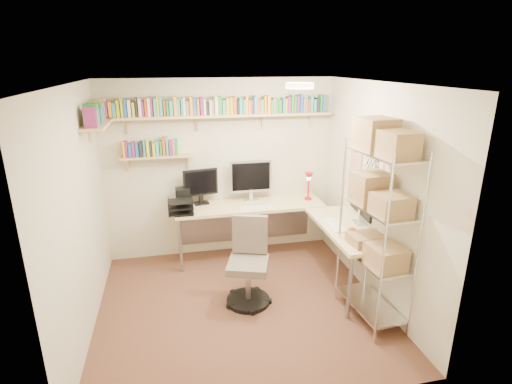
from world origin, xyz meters
TOP-DOWN VIEW (x-y plane):
  - ground at (0.00, 0.00)m, footprint 3.20×3.20m
  - room_shell at (0.00, 0.00)m, footprint 3.24×3.04m
  - wall_shelves at (-0.42, 1.30)m, footprint 3.12×1.09m
  - corner_desk at (0.50, 0.95)m, footprint 2.47×2.09m
  - office_chair at (0.12, 0.11)m, footprint 0.57×0.58m
  - wire_rack at (1.36, -0.48)m, footprint 0.48×0.88m

SIDE VIEW (x-z plane):
  - ground at x=0.00m, z-range 0.00..0.00m
  - office_chair at x=0.12m, z-range -0.08..0.94m
  - corner_desk at x=0.50m, z-range 0.10..1.49m
  - wire_rack at x=1.36m, z-range 0.32..2.49m
  - room_shell at x=0.00m, z-range 0.29..2.81m
  - wall_shelves at x=-0.42m, z-range 1.63..2.43m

